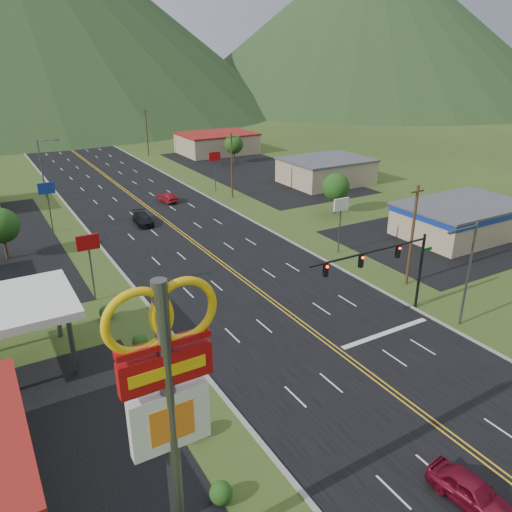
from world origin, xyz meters
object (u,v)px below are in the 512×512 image
traffic_signal (388,262)px  car_dark_mid (143,219)px  pylon_sign (168,392)px  car_red_near (471,492)px  streetlight_east (467,268)px  streetlight_west (43,164)px  car_red_far (167,198)px

traffic_signal → car_dark_mid: 36.64m
pylon_sign → car_red_near: size_ratio=3.10×
car_red_near → car_dark_mid: bearing=83.4°
car_red_near → car_dark_mid: car_red_near is taller
pylon_sign → streetlight_east: size_ratio=1.56×
streetlight_east → pylon_sign: bearing=-164.2°
streetlight_west → car_red_near: 73.07m
car_dark_mid → car_red_far: car_dark_mid is taller
pylon_sign → car_red_far: (20.57, 55.57, -8.61)m
traffic_signal → car_red_near: size_ratio=2.90×
car_dark_mid → streetlight_east: bearing=-65.7°
traffic_signal → car_red_far: 43.92m
streetlight_east → car_red_near: size_ratio=1.99×
traffic_signal → car_red_far: size_ratio=3.11×
streetlight_east → car_red_near: (-14.31, -12.43, -4.41)m
pylon_sign → streetlight_east: bearing=15.8°
streetlight_east → car_red_near: bearing=-139.0°
car_dark_mid → car_red_near: bearing=-85.8°
car_red_near → car_red_far: (6.71, 60.01, -0.08)m
traffic_signal → pylon_sign: bearing=-152.9°
car_red_near → pylon_sign: bearing=155.7°
streetlight_east → car_dark_mid: 41.82m
streetlight_east → streetlight_west: 64.21m
pylon_sign → streetlight_east: 29.58m
traffic_signal → streetlight_east: 6.17m
pylon_sign → car_red_near: 16.87m
streetlight_west → pylon_sign: bearing=-94.5°
streetlight_east → car_dark_mid: bearing=110.0°
streetlight_west → car_red_near: (8.55, -72.43, -4.41)m
traffic_signal → car_red_near: (-9.62, -16.43, -4.56)m
traffic_signal → streetlight_east: size_ratio=1.46×
pylon_sign → streetlight_east: pylon_sign is taller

